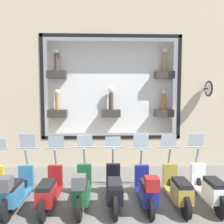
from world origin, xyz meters
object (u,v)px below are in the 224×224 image
at_px(scooter_green_4, 82,188).
at_px(scooter_teal_6, 16,190).
at_px(scooter_olive_1, 178,188).
at_px(scooter_red_5, 49,190).
at_px(scooter_white_0, 209,188).
at_px(scooter_navy_2, 147,189).
at_px(scooter_black_3, 114,189).

bearing_deg(scooter_green_4, scooter_teal_6, 90.13).
xyz_separation_m(scooter_olive_1, scooter_red_5, (-0.00, 3.08, -0.00)).
relative_size(scooter_white_0, scooter_green_4, 1.00).
distance_m(scooter_white_0, scooter_teal_6, 4.62).
xyz_separation_m(scooter_navy_2, scooter_green_4, (0.01, 1.54, 0.03)).
bearing_deg(scooter_red_5, scooter_green_4, -93.87).
relative_size(scooter_green_4, scooter_red_5, 1.01).
height_order(scooter_navy_2, scooter_red_5, scooter_navy_2).
distance_m(scooter_white_0, scooter_olive_1, 0.77).
height_order(scooter_olive_1, scooter_teal_6, scooter_teal_6).
bearing_deg(scooter_green_4, scooter_red_5, 86.13).
relative_size(scooter_olive_1, scooter_black_3, 1.00).
bearing_deg(scooter_olive_1, scooter_white_0, -89.85).
bearing_deg(scooter_green_4, scooter_navy_2, -90.50).
height_order(scooter_olive_1, scooter_black_3, scooter_olive_1).
relative_size(scooter_black_3, scooter_green_4, 1.00).
distance_m(scooter_navy_2, scooter_black_3, 0.77).
bearing_deg(scooter_red_5, scooter_olive_1, -89.98).
height_order(scooter_green_4, scooter_red_5, scooter_green_4).
bearing_deg(scooter_red_5, scooter_navy_2, -91.62).
relative_size(scooter_olive_1, scooter_teal_6, 1.00).
distance_m(scooter_red_5, scooter_teal_6, 0.77).
relative_size(scooter_white_0, scooter_olive_1, 1.00).
height_order(scooter_black_3, scooter_red_5, scooter_red_5).
xyz_separation_m(scooter_white_0, scooter_teal_6, (-0.06, 4.62, 0.04)).
distance_m(scooter_black_3, scooter_teal_6, 2.31).
distance_m(scooter_green_4, scooter_red_5, 0.77).
xyz_separation_m(scooter_white_0, scooter_navy_2, (-0.07, 1.54, 0.02)).
bearing_deg(scooter_green_4, scooter_olive_1, -88.69).
bearing_deg(scooter_red_5, scooter_teal_6, 94.13).
relative_size(scooter_green_4, scooter_teal_6, 1.00).
distance_m(scooter_olive_1, scooter_black_3, 1.54).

